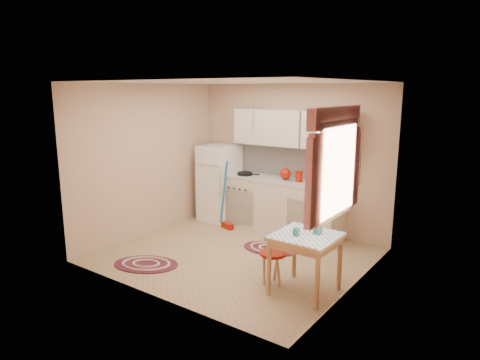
# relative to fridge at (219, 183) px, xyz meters

# --- Properties ---
(room_shell) EXTENTS (3.64, 3.60, 2.52)m
(room_shell) POSITION_rel_fridge_xyz_m (1.43, -1.01, 0.90)
(room_shell) COLOR tan
(room_shell) RESTS_ON ground
(fridge) EXTENTS (0.65, 0.60, 1.40)m
(fridge) POSITION_rel_fridge_xyz_m (0.00, 0.00, 0.00)
(fridge) COLOR white
(fridge) RESTS_ON ground
(broom) EXTENTS (0.30, 0.19, 1.20)m
(broom) POSITION_rel_fridge_xyz_m (0.45, -0.35, -0.10)
(broom) COLOR blue
(broom) RESTS_ON ground
(base_cabinets) EXTENTS (2.25, 0.60, 0.88)m
(base_cabinets) POSITION_rel_fridge_xyz_m (1.22, 0.05, -0.26)
(base_cabinets) COLOR beige
(base_cabinets) RESTS_ON ground
(countertop) EXTENTS (2.27, 0.62, 0.04)m
(countertop) POSITION_rel_fridge_xyz_m (1.22, 0.05, 0.20)
(countertop) COLOR #B8B5AE
(countertop) RESTS_ON base_cabinets
(frying_pan) EXTENTS (0.32, 0.32, 0.05)m
(frying_pan) POSITION_rel_fridge_xyz_m (0.57, 0.00, 0.24)
(frying_pan) COLOR black
(frying_pan) RESTS_ON countertop
(red_kettle) EXTENTS (0.26, 0.25, 0.21)m
(red_kettle) POSITION_rel_fridge_xyz_m (1.36, 0.05, 0.32)
(red_kettle) COLOR #941505
(red_kettle) RESTS_ON countertop
(red_canister) EXTENTS (0.12, 0.12, 0.16)m
(red_canister) POSITION_rel_fridge_xyz_m (1.62, 0.05, 0.30)
(red_canister) COLOR #941505
(red_canister) RESTS_ON countertop
(table) EXTENTS (0.72, 0.72, 0.72)m
(table) POSITION_rel_fridge_xyz_m (2.66, -1.72, -0.34)
(table) COLOR tan
(table) RESTS_ON ground
(stool) EXTENTS (0.38, 0.38, 0.42)m
(stool) POSITION_rel_fridge_xyz_m (2.23, -1.75, -0.49)
(stool) COLOR #941505
(stool) RESTS_ON ground
(coffee_pot) EXTENTS (0.17, 0.16, 0.29)m
(coffee_pot) POSITION_rel_fridge_xyz_m (2.75, -1.60, 0.16)
(coffee_pot) COLOR #28597B
(coffee_pot) RESTS_ON table
(mug) EXTENTS (0.09, 0.09, 0.10)m
(mug) POSITION_rel_fridge_xyz_m (2.59, -1.82, 0.07)
(mug) COLOR #28597B
(mug) RESTS_ON table
(rug_center) EXTENTS (0.91, 0.66, 0.02)m
(rug_center) POSITION_rel_fridge_xyz_m (1.58, -0.76, -0.69)
(rug_center) COLOR maroon
(rug_center) RESTS_ON ground
(rug_left) EXTENTS (1.09, 0.93, 0.02)m
(rug_left) POSITION_rel_fridge_xyz_m (0.49, -2.28, -0.69)
(rug_left) COLOR maroon
(rug_left) RESTS_ON ground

